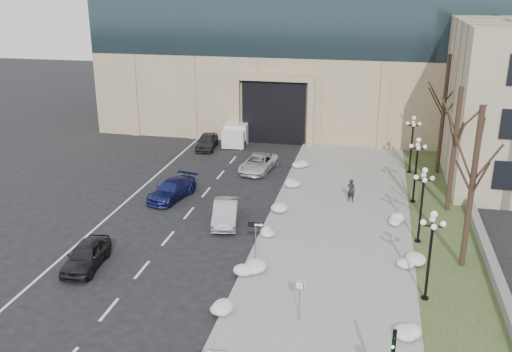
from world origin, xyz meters
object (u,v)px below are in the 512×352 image
Objects in this scene: car_d at (258,163)px; keep_sign at (300,292)px; lamppost_b at (422,195)px; lamppost_c at (417,161)px; lamppost_a at (431,244)px; lamppost_d at (412,137)px; car_b at (226,213)px; one_way_sign at (258,230)px; car_a at (86,255)px; car_e at (207,141)px; box_truck at (238,132)px; car_c at (172,190)px; pedestrian at (351,190)px.

keep_sign reaches higher than car_d.
keep_sign is 11.37m from lamppost_b.
car_d is 1.00× the size of lamppost_c.
lamppost_a is 1.00× the size of lamppost_d.
car_d is 16.55m from lamppost_b.
car_b is at bearing 139.28° from keep_sign.
one_way_sign is at bearing -154.10° from lamppost_b.
lamppost_d is at bearing 35.44° from car_b.
car_d is at bearing 95.70° from one_way_sign.
keep_sign is (6.17, -10.14, 0.89)m from car_b.
lamppost_b is at bearing -90.00° from lamppost_d.
car_a is 0.96× the size of car_b.
car_e is at bearing 128.13° from lamppost_a.
keep_sign is at bearing -151.23° from lamppost_a.
one_way_sign reaches higher than box_truck.
pedestrian is at bearing 21.22° from car_c.
lamppost_a is 19.50m from lamppost_d.
car_a is 0.87× the size of lamppost_c.
lamppost_a is (16.82, -10.34, 2.40)m from car_c.
pedestrian reaches higher than car_b.
car_a is 9.48m from one_way_sign.
box_truck is 1.30× the size of lamppost_b.
keep_sign reaches higher than car_c.
car_e is 2.52× the size of pedestrian.
keep_sign is at bearing -75.36° from box_truck.
pedestrian is 8.74m from lamppost_d.
lamppost_a is at bearing 131.02° from pedestrian.
car_a is 26.35m from box_truck.
keep_sign is (12.19, -26.07, 0.90)m from car_e.
pedestrian is at bearing -120.26° from lamppost_d.
car_b is 17.48m from lamppost_d.
lamppost_a is (8.81, -2.22, 1.10)m from one_way_sign.
one_way_sign is at bearing 137.27° from keep_sign.
car_c is 0.98× the size of lamppost_b.
pedestrian is 13.08m from lamppost_a.
car_d is 1.00× the size of lamppost_a.
one_way_sign reaches higher than car_a.
car_e is 0.67× the size of box_truck.
car_a reaches higher than car_e.
pedestrian is (13.70, -10.72, 0.23)m from car_e.
car_e is (-5.94, 5.29, 0.04)m from car_d.
box_truck reaches higher than car_c.
lamppost_b is at bearing 15.44° from car_a.
lamppost_b is at bearing 19.79° from one_way_sign.
lamppost_b is at bearing -13.15° from car_b.
car_d is (5.84, 17.91, -0.04)m from car_a.
box_truck is at bearing 90.51° from car_b.
car_b is (5.91, 7.27, 0.01)m from car_a.
one_way_sign is 0.50× the size of lamppost_c.
lamppost_a is (17.97, -22.90, 2.37)m from car_e.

